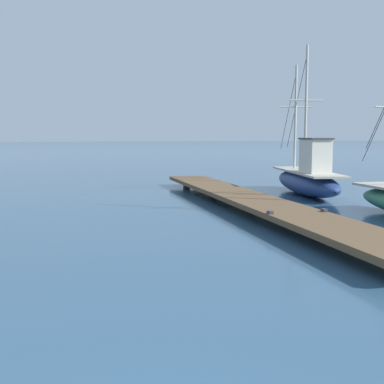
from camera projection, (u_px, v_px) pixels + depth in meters
name	position (u px, v px, depth m)	size (l,w,h in m)	color
floating_dock	(250.00, 199.00, 17.12)	(2.38, 18.54, 0.53)	brown
fishing_boat_0	(308.00, 178.00, 21.40)	(2.92, 7.80, 6.35)	navy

